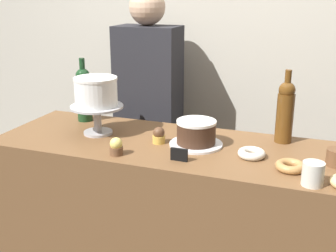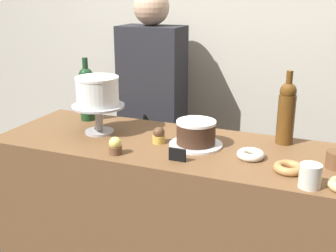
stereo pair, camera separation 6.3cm
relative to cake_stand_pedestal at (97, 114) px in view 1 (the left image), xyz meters
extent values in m
cube|color=#BCB7A8|center=(0.36, 0.85, 0.26)|extent=(6.00, 0.05, 2.60)
cube|color=brown|center=(0.36, -0.01, -0.56)|extent=(1.56, 0.56, 0.94)
cylinder|color=#B2B2B7|center=(0.00, 0.00, -0.09)|extent=(0.14, 0.14, 0.01)
cylinder|color=#B2B2B7|center=(0.00, 0.00, -0.02)|extent=(0.04, 0.04, 0.12)
cylinder|color=#B2B2B7|center=(0.00, 0.00, 0.04)|extent=(0.25, 0.25, 0.01)
cylinder|color=white|center=(0.00, 0.00, 0.10)|extent=(0.20, 0.20, 0.12)
cylinder|color=white|center=(0.00, 0.00, 0.17)|extent=(0.20, 0.20, 0.01)
cylinder|color=white|center=(0.48, 0.01, -0.09)|extent=(0.23, 0.23, 0.01)
cylinder|color=#3D2619|center=(0.48, 0.01, -0.04)|extent=(0.17, 0.17, 0.09)
cylinder|color=white|center=(0.48, 0.01, 0.01)|extent=(0.17, 0.17, 0.01)
cylinder|color=#193D1E|center=(-0.17, 0.16, 0.02)|extent=(0.08, 0.08, 0.22)
sphere|color=#193D1E|center=(-0.17, 0.16, 0.14)|extent=(0.07, 0.07, 0.07)
cylinder|color=#193D1E|center=(-0.17, 0.16, 0.19)|extent=(0.03, 0.03, 0.08)
cylinder|color=#5B3814|center=(0.83, 0.19, 0.02)|extent=(0.08, 0.08, 0.22)
sphere|color=#5B3814|center=(0.83, 0.19, 0.14)|extent=(0.07, 0.07, 0.07)
cylinder|color=#5B3814|center=(0.83, 0.19, 0.19)|extent=(0.03, 0.03, 0.08)
cylinder|color=brown|center=(0.20, -0.21, -0.08)|extent=(0.06, 0.06, 0.03)
sphere|color=#EFDB6B|center=(0.20, -0.21, -0.05)|extent=(0.05, 0.05, 0.05)
cylinder|color=gold|center=(0.32, -0.02, -0.08)|extent=(0.06, 0.06, 0.03)
sphere|color=brown|center=(0.32, -0.02, -0.05)|extent=(0.05, 0.05, 0.05)
torus|color=silver|center=(0.73, -0.05, -0.08)|extent=(0.11, 0.11, 0.03)
torus|color=#B27F47|center=(0.89, -0.13, -0.08)|extent=(0.11, 0.11, 0.03)
cylinder|color=brown|center=(1.06, -0.02, -0.09)|extent=(0.08, 0.08, 0.01)
cube|color=black|center=(0.47, -0.18, -0.07)|extent=(0.07, 0.01, 0.05)
cylinder|color=silver|center=(0.97, -0.23, -0.05)|extent=(0.08, 0.08, 0.09)
cube|color=black|center=(0.03, 0.55, -0.61)|extent=(0.28, 0.18, 0.85)
cube|color=#232328|center=(0.03, 0.55, 0.09)|extent=(0.36, 0.22, 0.55)
sphere|color=tan|center=(0.03, 0.55, 0.46)|extent=(0.20, 0.20, 0.20)
camera|label=1|loc=(0.97, -1.68, 0.56)|focal=45.47mm
camera|label=2|loc=(1.03, -1.65, 0.56)|focal=45.47mm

